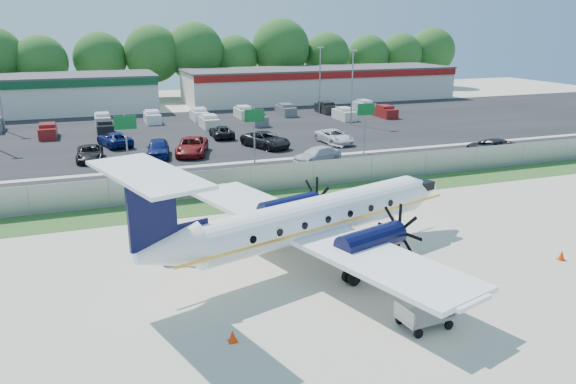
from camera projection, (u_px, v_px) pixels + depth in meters
name	position (u px, v px, depth m)	size (l,w,h in m)	color
ground	(328.00, 266.00, 28.95)	(170.00, 170.00, 0.00)	beige
grass_verge	(259.00, 200.00, 39.75)	(170.00, 4.00, 0.02)	#2D561E
access_road	(234.00, 176.00, 46.05)	(170.00, 8.00, 0.02)	black
parking_lot	(188.00, 132.00, 64.96)	(170.00, 32.00, 0.02)	black
perimeter_fence	(251.00, 180.00, 41.27)	(120.00, 0.06, 1.99)	gray
building_east	(320.00, 84.00, 92.53)	(44.40, 12.40, 5.24)	silver
sign_left	(126.00, 131.00, 45.91)	(1.80, 0.26, 5.00)	gray
sign_mid	(254.00, 123.00, 49.52)	(1.80, 0.26, 5.00)	gray
sign_right	(366.00, 116.00, 53.14)	(1.80, 0.26, 5.00)	gray
light_pole_ne	(352.00, 82.00, 68.23)	(0.90, 0.35, 9.09)	gray
light_pole_se	(320.00, 76.00, 77.23)	(0.90, 0.35, 9.09)	gray
tree_line	(151.00, 98.00, 95.57)	(112.00, 6.00, 14.00)	#215719
aircraft	(311.00, 218.00, 28.79)	(20.32, 19.83, 6.22)	white
pushback_tug	(185.00, 249.00, 29.64)	(2.51, 2.06, 1.22)	white
baggage_cart_far	(425.00, 315.00, 22.97)	(2.32, 1.53, 1.16)	gray
cone_nose	(562.00, 255.00, 29.62)	(0.38, 0.38, 0.53)	#ED3607
cone_port_wing	(233.00, 336.00, 21.95)	(0.37, 0.37, 0.52)	#ED3607
cone_starboard_wing	(252.00, 212.00, 36.50)	(0.33, 0.33, 0.47)	#ED3607
road_car_mid	(317.00, 163.00, 50.58)	(1.99, 4.89, 1.42)	silver
road_car_east	(500.00, 157.00, 52.97)	(2.83, 6.15, 1.71)	black
parked_car_a	(91.00, 161.00, 51.44)	(2.29, 4.97, 1.38)	black
parked_car_b	(159.00, 157.00, 52.86)	(2.00, 4.97, 1.69)	navy
parked_car_c	(192.00, 155.00, 53.81)	(2.70, 5.86, 1.63)	maroon
parked_car_d	(266.00, 148.00, 56.90)	(2.64, 5.72, 1.59)	black
parked_car_e	(334.00, 143.00, 58.90)	(2.38, 5.17, 1.44)	silver
parked_car_f	(115.00, 146.00, 57.51)	(2.43, 5.27, 1.46)	navy
parked_car_g	(222.00, 138.00, 61.89)	(2.19, 4.75, 1.32)	black
far_parking_rows	(180.00, 125.00, 69.46)	(56.00, 10.00, 1.60)	gray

